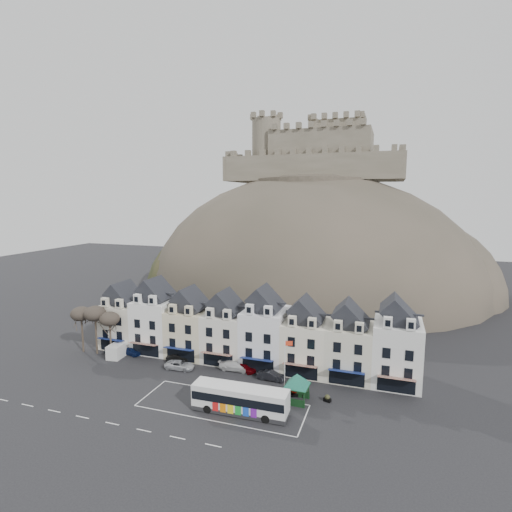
{
  "coord_description": "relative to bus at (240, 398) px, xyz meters",
  "views": [
    {
      "loc": [
        22.05,
        -44.07,
        27.32
      ],
      "look_at": [
        -0.98,
        24.0,
        16.71
      ],
      "focal_mm": 28.0,
      "sensor_mm": 36.0,
      "label": 1
    }
  ],
  "objects": [
    {
      "name": "car_charcoal",
      "position": [
        1.11,
        10.11,
        -1.25
      ],
      "size": [
        4.27,
        1.67,
        1.38
      ],
      "primitive_type": "imported",
      "rotation": [
        0.0,
        0.0,
        1.52
      ],
      "color": "black",
      "rests_on": "ground"
    },
    {
      "name": "red_buoy",
      "position": [
        5.51,
        6.66,
        -1.01
      ],
      "size": [
        1.59,
        1.59,
        1.83
      ],
      "rotation": [
        0.0,
        0.0,
        0.36
      ],
      "color": "black",
      "rests_on": "ground"
    },
    {
      "name": "car_black",
      "position": [
        -15.69,
        11.63,
        -1.32
      ],
      "size": [
        3.98,
        2.38,
        1.24
      ],
      "primitive_type": "imported",
      "rotation": [
        0.0,
        0.0,
        1.87
      ],
      "color": "black",
      "rests_on": "ground"
    },
    {
      "name": "tree_left_mid",
      "position": [
        -30.89,
        10.13,
        5.3
      ],
      "size": [
        3.78,
        3.78,
        8.64
      ],
      "color": "#342C21",
      "rests_on": "ground"
    },
    {
      "name": "castle_hill",
      "position": [
        -3.64,
        68.59,
        -1.83
      ],
      "size": [
        100.0,
        76.0,
        68.0
      ],
      "color": "#3D3A2F",
      "rests_on": "ground"
    },
    {
      "name": "car_white",
      "position": [
        -5.29,
        11.63,
        -1.17
      ],
      "size": [
        5.36,
        2.3,
        1.54
      ],
      "primitive_type": "imported",
      "rotation": [
        0.0,
        0.0,
        1.6
      ],
      "color": "silver",
      "rests_on": "ground"
    },
    {
      "name": "planter_east",
      "position": [
        10.13,
        6.38,
        -1.47
      ],
      "size": [
        1.1,
        0.8,
        0.99
      ],
      "rotation": [
        0.0,
        0.0,
        -0.35
      ],
      "color": "black",
      "rests_on": "ground"
    },
    {
      "name": "planter_west",
      "position": [
        7.11,
        6.63,
        -1.45
      ],
      "size": [
        1.13,
        0.88,
        1.02
      ],
      "rotation": [
        0.0,
        0.0,
        0.43
      ],
      "color": "black",
      "rests_on": "ground"
    },
    {
      "name": "tree_left_near",
      "position": [
        -27.89,
        10.13,
        4.61
      ],
      "size": [
        3.43,
        3.43,
        7.84
      ],
      "color": "#342C21",
      "rests_on": "ground"
    },
    {
      "name": "car_silver",
      "position": [
        -13.9,
        9.13,
        -1.28
      ],
      "size": [
        4.79,
        2.47,
        1.32
      ],
      "primitive_type": "imported",
      "rotation": [
        0.0,
        0.0,
        1.63
      ],
      "color": "silver",
      "rests_on": "ground"
    },
    {
      "name": "bus_shelter",
      "position": [
        6.25,
        5.0,
        1.16
      ],
      "size": [
        6.28,
        6.28,
        3.99
      ],
      "rotation": [
        0.0,
        0.0,
        -0.04
      ],
      "color": "black",
      "rests_on": "ground"
    },
    {
      "name": "flagpole",
      "position": [
        4.05,
        7.2,
        2.49
      ],
      "size": [
        1.08,
        0.41,
        7.76
      ],
      "rotation": [
        0.0,
        0.0,
        0.32
      ],
      "color": "silver",
      "rests_on": "ground"
    },
    {
      "name": "ground",
      "position": [
        -4.89,
        -0.37,
        -1.94
      ],
      "size": [
        300.0,
        300.0,
        0.0
      ],
      "primitive_type": "plane",
      "color": "black",
      "rests_on": "ground"
    },
    {
      "name": "white_van",
      "position": [
        -26.6,
        10.73,
        -0.78
      ],
      "size": [
        2.67,
        5.25,
        2.31
      ],
      "rotation": [
        0.0,
        0.0,
        0.09
      ],
      "color": "silver",
      "rests_on": "ground"
    },
    {
      "name": "castle",
      "position": [
        -4.38,
        75.57,
        38.25
      ],
      "size": [
        50.2,
        22.2,
        22.0
      ],
      "color": "#5E5748",
      "rests_on": "ground"
    },
    {
      "name": "car_maroon",
      "position": [
        -3.7,
        11.63,
        -1.28
      ],
      "size": [
        4.21,
        2.85,
        1.33
      ],
      "primitive_type": "imported",
      "rotation": [
        0.0,
        0.0,
        1.21
      ],
      "color": "#560409",
      "rests_on": "ground"
    },
    {
      "name": "bus",
      "position": [
        0.0,
        0.0,
        0.0
      ],
      "size": [
        12.5,
        3.17,
        3.51
      ],
      "rotation": [
        0.0,
        0.0,
        0.02
      ],
      "color": "#262628",
      "rests_on": "ground"
    },
    {
      "name": "townhouse_terrace",
      "position": [
        -4.74,
        15.6,
        3.36
      ],
      "size": [
        54.4,
        9.35,
        11.8
      ],
      "color": "beige",
      "rests_on": "ground"
    },
    {
      "name": "tree_left_far",
      "position": [
        -33.89,
        10.13,
        4.96
      ],
      "size": [
        3.61,
        3.61,
        8.24
      ],
      "color": "#342C21",
      "rests_on": "ground"
    },
    {
      "name": "coach_bay_markings",
      "position": [
        -2.89,
        0.88,
        -1.94
      ],
      "size": [
        22.0,
        7.5,
        0.01
      ],
      "primitive_type": "cube",
      "color": "silver",
      "rests_on": "ground"
    },
    {
      "name": "car_navy",
      "position": [
        -24.89,
        11.63,
        -1.26
      ],
      "size": [
        4.28,
        2.43,
        1.37
      ],
      "primitive_type": "imported",
      "rotation": [
        0.0,
        0.0,
        1.36
      ],
      "color": "#0D1943",
      "rests_on": "ground"
    }
  ]
}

